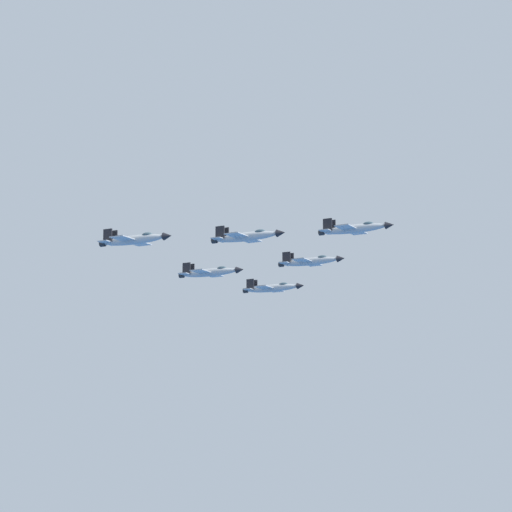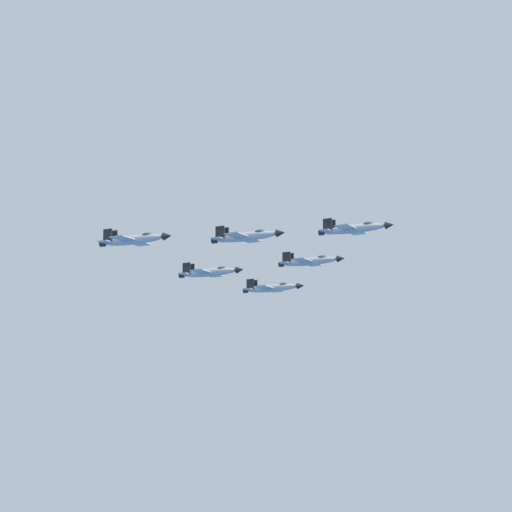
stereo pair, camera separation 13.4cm
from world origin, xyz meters
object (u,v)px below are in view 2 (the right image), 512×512
at_px(jet_right_outer, 134,240).
at_px(jet_slot_rear, 210,272).
at_px(jet_right_wingman, 246,236).
at_px(jet_lead, 354,229).
at_px(jet_left_wingman, 310,261).
at_px(jet_left_outer, 272,288).

height_order(jet_right_outer, jet_slot_rear, jet_right_outer).
distance_m(jet_right_wingman, jet_right_outer, 21.88).
height_order(jet_lead, jet_slot_rear, jet_lead).
relative_size(jet_right_wingman, jet_right_outer, 0.99).
xyz_separation_m(jet_lead, jet_right_wingman, (-11.76, -18.38, -2.54)).
relative_size(jet_left_wingman, jet_slot_rear, 1.01).
height_order(jet_lead, jet_right_wingman, jet_lead).
relative_size(jet_right_wingman, jet_slot_rear, 1.05).
bearing_deg(jet_left_outer, jet_slot_rear, -89.81).
xyz_separation_m(jet_left_wingman, jet_right_wingman, (8.27, -27.03, 0.23)).
bearing_deg(jet_right_wingman, jet_slot_rear, 140.03).
height_order(jet_right_wingman, jet_right_outer, jet_right_wingman).
bearing_deg(jet_lead, jet_left_outer, 139.29).
bearing_deg(jet_left_outer, jet_right_outer, -89.81).
height_order(jet_right_wingman, jet_left_outer, jet_right_wingman).
xyz_separation_m(jet_lead, jet_left_outer, (-40.07, 17.30, -5.26)).
bearing_deg(jet_slot_rear, jet_left_outer, 89.40).
bearing_deg(jet_right_wingman, jet_left_outer, 111.81).
bearing_deg(jet_slot_rear, jet_right_outer, -90.59).
relative_size(jet_lead, jet_right_wingman, 0.99).
bearing_deg(jet_left_outer, jet_right_wingman, -68.39).
bearing_deg(jet_left_outer, jet_lead, -40.17).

